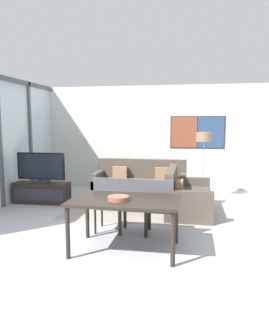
{
  "coord_description": "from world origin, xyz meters",
  "views": [
    {
      "loc": [
        1.2,
        -3.64,
        1.8
      ],
      "look_at": [
        0.13,
        2.41,
        0.95
      ],
      "focal_mm": 35.0,
      "sensor_mm": 36.0,
      "label": 1
    }
  ],
  "objects": [
    {
      "name": "area_rug",
      "position": [
        -0.04,
        2.93,
        0.0
      ],
      "size": [
        2.64,
        1.96,
        0.01
      ],
      "color": "gray",
      "rests_on": "ground_plane"
    },
    {
      "name": "tv_console",
      "position": [
        -2.12,
        3.11,
        0.24
      ],
      "size": [
        1.25,
        0.39,
        0.47
      ],
      "color": "black",
      "rests_on": "ground_plane"
    },
    {
      "name": "wall_back",
      "position": [
        0.05,
        5.34,
        1.41
      ],
      "size": [
        6.67,
        0.09,
        2.8
      ],
      "color": "silver",
      "rests_on": "ground_plane"
    },
    {
      "name": "dining_chair_right",
      "position": [
        0.72,
        1.4,
        0.52
      ],
      "size": [
        0.46,
        0.46,
        0.93
      ],
      "color": "#4C4C51",
      "rests_on": "ground_plane"
    },
    {
      "name": "ground_plane",
      "position": [
        0.0,
        0.0,
        0.0
      ],
      "size": [
        24.0,
        24.0,
        0.0
      ],
      "primitive_type": "plane",
      "color": "#B2B2B7"
    },
    {
      "name": "dining_table",
      "position": [
        0.3,
        0.72,
        0.67
      ],
      "size": [
        1.51,
        0.95,
        0.75
      ],
      "color": "black",
      "rests_on": "ground_plane"
    },
    {
      "name": "sofa_main",
      "position": [
        -0.04,
        4.19,
        0.28
      ],
      "size": [
        2.22,
        0.88,
        0.89
      ],
      "color": "#51473D",
      "rests_on": "ground_plane"
    },
    {
      "name": "sofa_side",
      "position": [
        1.08,
        2.88,
        0.28
      ],
      "size": [
        0.88,
        1.62,
        0.89
      ],
      "rotation": [
        0.0,
        0.0,
        1.57
      ],
      "color": "#51473D",
      "rests_on": "ground_plane"
    },
    {
      "name": "fruit_bowl",
      "position": [
        0.22,
        0.62,
        0.78
      ],
      "size": [
        0.29,
        0.29,
        0.06
      ],
      "color": "#995642",
      "rests_on": "dining_table"
    },
    {
      "name": "dining_chair_centre",
      "position": [
        0.3,
        1.43,
        0.52
      ],
      "size": [
        0.46,
        0.46,
        0.93
      ],
      "color": "#4C4C51",
      "rests_on": "ground_plane"
    },
    {
      "name": "television",
      "position": [
        -2.12,
        3.12,
        0.81
      ],
      "size": [
        1.11,
        0.2,
        0.67
      ],
      "color": "#2D2D33",
      "rests_on": "tv_console"
    },
    {
      "name": "floor_lamp",
      "position": [
        1.46,
        4.14,
        1.36
      ],
      "size": [
        0.36,
        0.36,
        1.59
      ],
      "color": "#2D2D33",
      "rests_on": "ground_plane"
    },
    {
      "name": "dining_chair_left",
      "position": [
        -0.13,
        1.44,
        0.52
      ],
      "size": [
        0.46,
        0.46,
        0.93
      ],
      "color": "#4C4C51",
      "rests_on": "ground_plane"
    },
    {
      "name": "coffee_table",
      "position": [
        -0.04,
        2.93,
        0.28
      ],
      "size": [
        0.87,
        0.87,
        0.37
      ],
      "color": "black",
      "rests_on": "ground_plane"
    }
  ]
}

